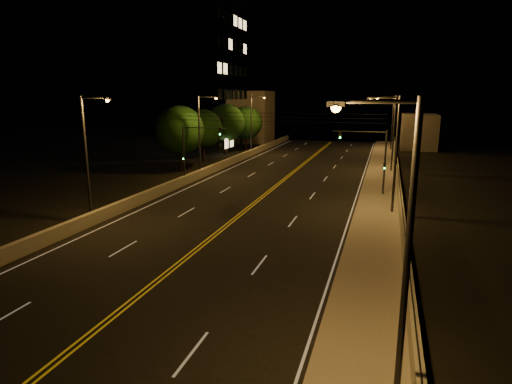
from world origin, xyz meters
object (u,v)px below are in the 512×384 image
(building_tower, at_px, (166,59))
(tree_2, at_px, (226,123))
(streetlight_5, at_px, (201,130))
(streetlight_2, at_px, (392,129))
(streetlight_1, at_px, (393,148))
(streetlight_6, at_px, (253,121))
(traffic_signal_right, at_px, (375,155))
(tree_0, at_px, (180,130))
(tree_1, at_px, (203,129))
(streetlight_0, at_px, (399,241))
(streetlight_3, at_px, (391,120))
(streetlight_4, at_px, (89,152))
(tree_3, at_px, (246,123))
(traffic_signal_left, at_px, (192,148))

(building_tower, distance_m, tree_2, 15.32)
(streetlight_5, bearing_deg, streetlight_2, 22.06)
(streetlight_1, relative_size, streetlight_5, 1.00)
(streetlight_1, height_order, streetlight_6, same)
(streetlight_2, height_order, traffic_signal_right, streetlight_2)
(tree_2, bearing_deg, tree_0, -89.17)
(streetlight_1, height_order, tree_1, streetlight_1)
(streetlight_5, bearing_deg, tree_2, 102.38)
(streetlight_0, distance_m, streetlight_3, 65.14)
(tree_0, xyz_separation_m, tree_2, (-0.24, 16.87, -0.06))
(streetlight_6, xyz_separation_m, tree_0, (-3.95, -17.99, -0.23))
(streetlight_6, height_order, tree_2, streetlight_6)
(streetlight_3, xyz_separation_m, streetlight_5, (-21.46, -30.81, 0.00))
(streetlight_5, bearing_deg, streetlight_0, -57.99)
(streetlight_5, height_order, tree_2, streetlight_5)
(streetlight_3, relative_size, streetlight_4, 1.00)
(streetlight_5, bearing_deg, tree_3, 96.14)
(streetlight_3, xyz_separation_m, traffic_signal_left, (-20.36, -35.82, -1.45))
(streetlight_1, height_order, streetlight_4, same)
(streetlight_5, height_order, tree_1, streetlight_5)
(streetlight_4, distance_m, streetlight_5, 20.19)
(streetlight_5, distance_m, streetlight_6, 20.23)
(streetlight_2, height_order, tree_2, streetlight_2)
(building_tower, bearing_deg, streetlight_2, -18.16)
(streetlight_2, bearing_deg, traffic_signal_left, -146.03)
(streetlight_1, xyz_separation_m, tree_3, (-24.14, 36.30, -0.62))
(streetlight_1, xyz_separation_m, streetlight_2, (0.00, 20.09, 0.00))
(streetlight_3, bearing_deg, traffic_signal_right, -92.40)
(streetlight_5, bearing_deg, streetlight_4, -90.00)
(building_tower, bearing_deg, streetlight_1, -41.10)
(streetlight_2, distance_m, streetlight_3, 22.11)
(traffic_signal_right, relative_size, building_tower, 0.20)
(traffic_signal_left, distance_m, tree_2, 24.73)
(streetlight_0, height_order, streetlight_3, same)
(streetlight_1, xyz_separation_m, streetlight_5, (-21.46, 11.39, 0.00))
(tree_1, bearing_deg, streetlight_6, 64.36)
(streetlight_3, xyz_separation_m, tree_0, (-25.41, -28.57, -0.23))
(streetlight_4, height_order, tree_1, streetlight_4)
(tree_0, bearing_deg, traffic_signal_left, -55.12)
(streetlight_5, height_order, traffic_signal_right, streetlight_5)
(tree_2, bearing_deg, traffic_signal_right, -44.97)
(tree_3, bearing_deg, traffic_signal_right, -52.90)
(streetlight_4, bearing_deg, streetlight_6, 90.00)
(streetlight_0, relative_size, tree_1, 1.25)
(tree_0, bearing_deg, streetlight_5, -29.50)
(streetlight_4, distance_m, tree_2, 39.52)
(streetlight_4, bearing_deg, traffic_signal_left, 85.84)
(traffic_signal_right, relative_size, tree_3, 0.83)
(streetlight_2, distance_m, tree_3, 29.08)
(tree_0, bearing_deg, tree_3, 86.78)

